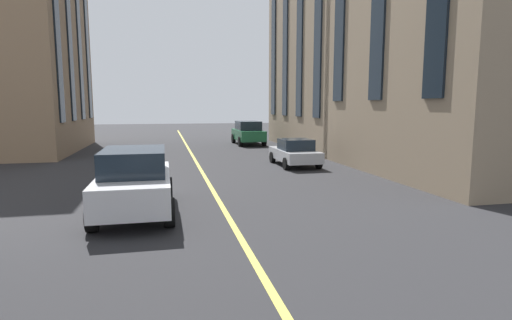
{
  "coord_description": "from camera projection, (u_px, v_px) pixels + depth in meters",
  "views": [
    {
      "loc": [
        7.49,
        1.68,
        3.1
      ],
      "look_at": [
        16.51,
        -0.35,
        1.86
      ],
      "focal_mm": 28.57,
      "sensor_mm": 36.0,
      "label": 1
    }
  ],
  "objects": [
    {
      "name": "car_green_far",
      "position": [
        248.0,
        132.0,
        32.73
      ],
      "size": [
        4.7,
        2.14,
        1.88
      ],
      "color": "#1E6038",
      "rests_on": "ground_plane"
    },
    {
      "name": "car_silver_trailing",
      "position": [
        295.0,
        152.0,
        21.12
      ],
      "size": [
        3.9,
        1.89,
        1.4
      ],
      "color": "#B7BABF",
      "rests_on": "ground_plane"
    },
    {
      "name": "building_right_near",
      "position": [
        372.0,
        34.0,
        30.43
      ],
      "size": [
        13.54,
        12.52,
        16.89
      ],
      "color": "gray",
      "rests_on": "ground_plane"
    },
    {
      "name": "lane_centre_line",
      "position": [
        221.0,
        204.0,
        12.87
      ],
      "size": [
        80.0,
        0.16,
        0.01
      ],
      "color": "#D8C64C",
      "rests_on": "ground_plane"
    },
    {
      "name": "car_white_parked_b",
      "position": [
        135.0,
        181.0,
        11.67
      ],
      "size": [
        4.7,
        2.14,
        1.88
      ],
      "color": "silver",
      "rests_on": "ground_plane"
    }
  ]
}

